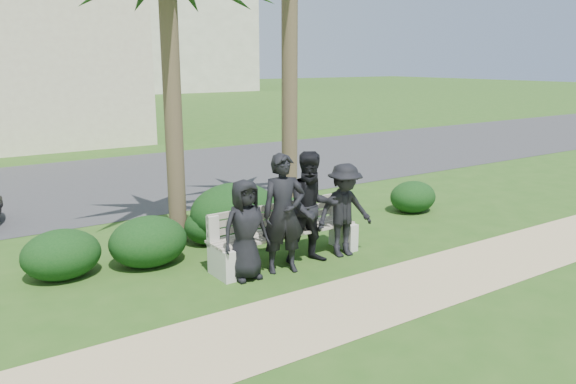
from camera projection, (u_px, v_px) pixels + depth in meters
name	position (u px, v px, depth m)	size (l,w,h in m)	color
ground	(296.00, 262.00, 9.31)	(160.00, 160.00, 0.00)	#274F16
footpath	(368.00, 299.00, 7.85)	(30.00, 1.60, 0.01)	tan
asphalt_street	(134.00, 179.00, 15.77)	(160.00, 8.00, 0.01)	#2D2D30
stucco_bldg_right	(21.00, 50.00, 22.47)	(8.40, 8.40, 7.30)	beige
park_bench	(285.00, 237.00, 9.29)	(2.64, 0.66, 0.92)	gray
man_a	(245.00, 230.00, 8.45)	(0.76, 0.49, 1.55)	black
man_b	(284.00, 214.00, 8.70)	(0.69, 0.45, 1.89)	black
man_c	(312.00, 208.00, 9.11)	(0.90, 0.70, 1.85)	black
man_d	(344.00, 210.00, 9.45)	(1.03, 0.59, 1.60)	black
hedge_a	(61.00, 253.00, 8.58)	(1.19, 0.98, 0.78)	black
hedge_b	(148.00, 240.00, 9.12)	(1.28, 1.05, 0.83)	black
hedge_c	(213.00, 224.00, 10.24)	(1.07, 0.88, 0.70)	black
hedge_d	(235.00, 211.00, 10.35)	(1.70, 1.41, 1.11)	black
hedge_e	(297.00, 213.00, 11.08)	(1.00, 0.82, 0.65)	black
hedge_f	(413.00, 196.00, 12.35)	(1.08, 0.89, 0.70)	black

